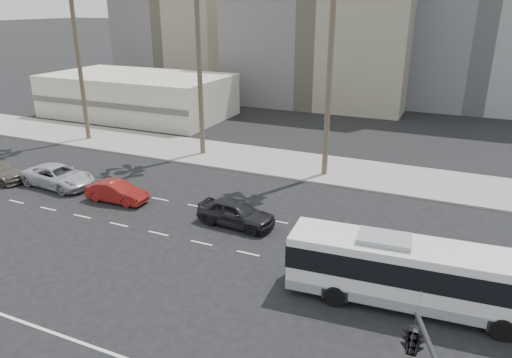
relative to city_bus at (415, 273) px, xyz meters
The scene contains 11 objects.
ground 6.28m from the city_bus, 167.94° to the left, with size 700.00×700.00×0.00m, color black.
sidewalk_north 17.85m from the city_bus, 109.41° to the left, with size 120.00×7.00×0.15m, color gray.
commercial_low 45.08m from the city_bus, 142.80° to the left, with size 22.00×12.16×5.00m.
midrise_beige_west 50.14m from the city_bus, 111.16° to the left, with size 24.00×18.00×18.00m, color slate.
midrise_gray_center 54.48m from the city_bus, 87.75° to the left, with size 20.00×20.00×26.00m, color slate.
midrise_beige_far 67.74m from the city_bus, 130.58° to the left, with size 18.00×16.00×15.00m, color slate.
city_bus is the anchor object (origin of this frame).
car_a 11.95m from the city_bus, 159.07° to the left, with size 5.01×2.02×1.71m, color black.
car_b 20.89m from the city_bus, 168.31° to the left, with size 4.45×1.55×1.47m, color maroon.
car_c 26.84m from the city_bus, 169.69° to the left, with size 5.86×2.70×1.63m, color #B2B2B9.
traffic_signal 10.17m from the city_bus, 85.75° to the right, with size 2.79×3.87×6.05m.
Camera 1 is at (6.82, -21.00, 13.12)m, focal length 33.07 mm.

